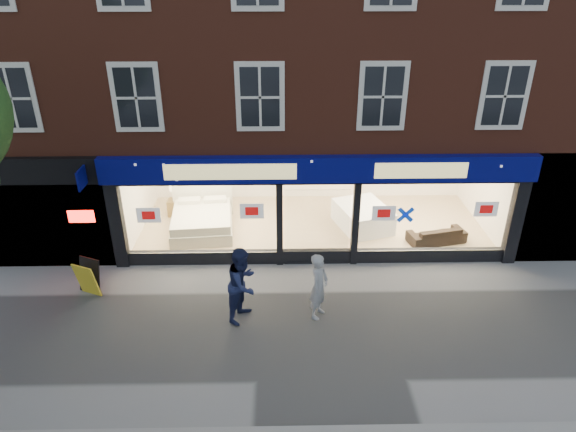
{
  "coord_description": "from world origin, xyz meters",
  "views": [
    {
      "loc": [
        -1.05,
        -9.47,
        7.87
      ],
      "look_at": [
        -0.83,
        2.5,
        1.79
      ],
      "focal_mm": 32.0,
      "sensor_mm": 36.0,
      "label": 1
    }
  ],
  "objects_px": {
    "display_bed": "(202,219)",
    "a_board": "(88,278)",
    "pedestrian_grey": "(319,286)",
    "sofa": "(436,234)",
    "pedestrian_blue": "(243,284)",
    "mattress_stack": "(363,216)"
  },
  "relations": [
    {
      "from": "display_bed",
      "to": "a_board",
      "type": "xyz_separation_m",
      "value": [
        -2.5,
        -3.31,
        0.02
      ]
    },
    {
      "from": "display_bed",
      "to": "pedestrian_grey",
      "type": "xyz_separation_m",
      "value": [
        3.36,
        -4.32,
        0.38
      ]
    },
    {
      "from": "sofa",
      "to": "pedestrian_grey",
      "type": "relative_size",
      "value": 1.02
    },
    {
      "from": "display_bed",
      "to": "pedestrian_blue",
      "type": "bearing_deg",
      "value": -75.44
    },
    {
      "from": "mattress_stack",
      "to": "a_board",
      "type": "bearing_deg",
      "value": -155.92
    },
    {
      "from": "mattress_stack",
      "to": "pedestrian_blue",
      "type": "bearing_deg",
      "value": -128.6
    },
    {
      "from": "pedestrian_grey",
      "to": "display_bed",
      "type": "bearing_deg",
      "value": 64.95
    },
    {
      "from": "mattress_stack",
      "to": "pedestrian_grey",
      "type": "distance_m",
      "value": 4.74
    },
    {
      "from": "sofa",
      "to": "pedestrian_grey",
      "type": "distance_m",
      "value": 5.13
    },
    {
      "from": "display_bed",
      "to": "sofa",
      "type": "height_order",
      "value": "display_bed"
    },
    {
      "from": "pedestrian_grey",
      "to": "pedestrian_blue",
      "type": "bearing_deg",
      "value": 117.78
    },
    {
      "from": "mattress_stack",
      "to": "pedestrian_grey",
      "type": "bearing_deg",
      "value": -111.42
    },
    {
      "from": "display_bed",
      "to": "pedestrian_grey",
      "type": "distance_m",
      "value": 5.49
    },
    {
      "from": "display_bed",
      "to": "pedestrian_blue",
      "type": "distance_m",
      "value": 4.64
    },
    {
      "from": "sofa",
      "to": "pedestrian_grey",
      "type": "xyz_separation_m",
      "value": [
        -3.83,
        -3.38,
        0.5
      ]
    },
    {
      "from": "display_bed",
      "to": "pedestrian_blue",
      "type": "relative_size",
      "value": 1.29
    },
    {
      "from": "pedestrian_grey",
      "to": "pedestrian_blue",
      "type": "distance_m",
      "value": 1.81
    },
    {
      "from": "mattress_stack",
      "to": "pedestrian_blue",
      "type": "height_order",
      "value": "pedestrian_blue"
    },
    {
      "from": "sofa",
      "to": "a_board",
      "type": "distance_m",
      "value": 9.97
    },
    {
      "from": "display_bed",
      "to": "a_board",
      "type": "distance_m",
      "value": 4.14
    },
    {
      "from": "a_board",
      "to": "display_bed",
      "type": "bearing_deg",
      "value": 76.25
    },
    {
      "from": "a_board",
      "to": "pedestrian_blue",
      "type": "relative_size",
      "value": 0.51
    }
  ]
}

